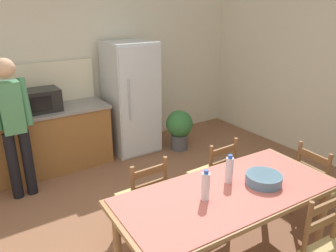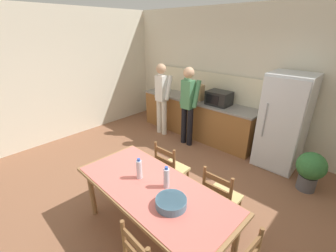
# 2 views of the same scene
# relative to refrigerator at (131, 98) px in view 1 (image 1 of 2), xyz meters

# --- Properties ---
(ground_plane) EXTENTS (8.32, 8.32, 0.00)m
(ground_plane) POSITION_rel_refrigerator_xyz_m (-0.98, -2.19, -0.88)
(ground_plane) COLOR brown
(wall_back) EXTENTS (6.52, 0.12, 2.90)m
(wall_back) POSITION_rel_refrigerator_xyz_m (-0.98, 0.47, 0.57)
(wall_back) COLOR beige
(wall_back) RESTS_ON ground
(kitchen_counter) EXTENTS (2.98, 0.66, 0.91)m
(kitchen_counter) POSITION_rel_refrigerator_xyz_m (-1.96, 0.04, -0.42)
(kitchen_counter) COLOR brown
(kitchen_counter) RESTS_ON ground
(refrigerator) EXTENTS (0.72, 0.73, 1.76)m
(refrigerator) POSITION_rel_refrigerator_xyz_m (0.00, 0.00, 0.00)
(refrigerator) COLOR silver
(refrigerator) RESTS_ON ground
(microwave) EXTENTS (0.50, 0.39, 0.30)m
(microwave) POSITION_rel_refrigerator_xyz_m (-1.37, 0.02, 0.18)
(microwave) COLOR black
(microwave) RESTS_ON kitchen_counter
(dining_table) EXTENTS (2.03, 0.97, 0.78)m
(dining_table) POSITION_rel_refrigerator_xyz_m (-0.51, -2.77, -0.18)
(dining_table) COLOR olive
(dining_table) RESTS_ON ground
(bottle_near_centre) EXTENTS (0.07, 0.07, 0.27)m
(bottle_near_centre) POSITION_rel_refrigerator_xyz_m (-0.76, -2.76, 0.02)
(bottle_near_centre) COLOR silver
(bottle_near_centre) RESTS_ON dining_table
(bottle_off_centre) EXTENTS (0.07, 0.07, 0.27)m
(bottle_off_centre) POSITION_rel_refrigerator_xyz_m (-0.41, -2.66, 0.02)
(bottle_off_centre) COLOR silver
(bottle_off_centre) RESTS_ON dining_table
(serving_bowl) EXTENTS (0.32, 0.32, 0.09)m
(serving_bowl) POSITION_rel_refrigerator_xyz_m (-0.16, -2.85, -0.05)
(serving_bowl) COLOR slate
(serving_bowl) RESTS_ON dining_table
(chair_side_far_left) EXTENTS (0.43, 0.41, 0.91)m
(chair_side_far_left) POSITION_rel_refrigerator_xyz_m (-0.93, -2.01, -0.44)
(chair_side_far_left) COLOR brown
(chair_side_far_left) RESTS_ON ground
(chair_head_end) EXTENTS (0.43, 0.45, 0.91)m
(chair_head_end) POSITION_rel_refrigerator_xyz_m (0.78, -2.82, -0.44)
(chair_head_end) COLOR brown
(chair_head_end) RESTS_ON ground
(chair_side_far_right) EXTENTS (0.43, 0.41, 0.91)m
(chair_side_far_right) POSITION_rel_refrigerator_xyz_m (-0.03, -2.05, -0.44)
(chair_side_far_right) COLOR brown
(chair_side_far_right) RESTS_ON ground
(person_at_counter) EXTENTS (0.43, 0.30, 1.73)m
(person_at_counter) POSITION_rel_refrigerator_xyz_m (-1.81, -0.50, 0.09)
(person_at_counter) COLOR black
(person_at_counter) RESTS_ON ground
(potted_plant) EXTENTS (0.44, 0.44, 0.67)m
(potted_plant) POSITION_rel_refrigerator_xyz_m (0.64, -0.43, -0.49)
(potted_plant) COLOR #4C4C51
(potted_plant) RESTS_ON ground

